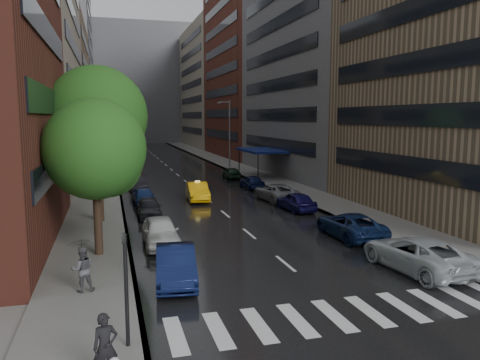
# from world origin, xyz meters

# --- Properties ---
(ground) EXTENTS (220.00, 220.00, 0.00)m
(ground) POSITION_xyz_m (0.00, 0.00, 0.00)
(ground) COLOR gray
(ground) RESTS_ON ground
(road) EXTENTS (14.00, 140.00, 0.01)m
(road) POSITION_xyz_m (0.00, 50.00, 0.01)
(road) COLOR black
(road) RESTS_ON ground
(sidewalk_left) EXTENTS (4.00, 140.00, 0.15)m
(sidewalk_left) POSITION_xyz_m (-9.00, 50.00, 0.07)
(sidewalk_left) COLOR gray
(sidewalk_left) RESTS_ON ground
(sidewalk_right) EXTENTS (4.00, 140.00, 0.15)m
(sidewalk_right) POSITION_xyz_m (9.00, 50.00, 0.07)
(sidewalk_right) COLOR gray
(sidewalk_right) RESTS_ON ground
(crosswalk) EXTENTS (13.15, 2.80, 0.01)m
(crosswalk) POSITION_xyz_m (0.20, -2.00, 0.01)
(crosswalk) COLOR silver
(crosswalk) RESTS_ON ground
(buildings_left) EXTENTS (8.00, 108.00, 38.00)m
(buildings_left) POSITION_xyz_m (-15.00, 58.79, 15.99)
(buildings_left) COLOR maroon
(buildings_left) RESTS_ON ground
(buildings_right) EXTENTS (8.05, 109.10, 36.00)m
(buildings_right) POSITION_xyz_m (15.00, 56.70, 15.03)
(buildings_right) COLOR #937A5B
(buildings_right) RESTS_ON ground
(building_far) EXTENTS (40.00, 14.00, 32.00)m
(building_far) POSITION_xyz_m (0.00, 118.00, 16.00)
(building_far) COLOR slate
(building_far) RESTS_ON ground
(tree_near) EXTENTS (4.96, 4.96, 7.90)m
(tree_near) POSITION_xyz_m (-8.60, 7.53, 5.40)
(tree_near) COLOR #382619
(tree_near) RESTS_ON ground
(tree_mid) EXTENTS (6.42, 6.42, 10.24)m
(tree_mid) POSITION_xyz_m (-8.60, 15.36, 7.01)
(tree_mid) COLOR #382619
(tree_mid) RESTS_ON ground
(tree_far) EXTENTS (5.28, 5.28, 8.41)m
(tree_far) POSITION_xyz_m (-8.60, 31.03, 5.76)
(tree_far) COLOR #382619
(tree_far) RESTS_ON ground
(taxi) EXTENTS (1.93, 4.75, 1.53)m
(taxi) POSITION_xyz_m (-0.91, 21.97, 0.77)
(taxi) COLOR #FFB40D
(taxi) RESTS_ON ground
(parked_cars_left) EXTENTS (2.09, 42.43, 1.56)m
(parked_cars_left) POSITION_xyz_m (-5.40, 22.03, 0.73)
(parked_cars_left) COLOR #0D1740
(parked_cars_left) RESTS_ON ground
(parked_cars_right) EXTENTS (3.08, 38.30, 1.58)m
(parked_cars_right) POSITION_xyz_m (5.40, 13.93, 0.73)
(parked_cars_right) COLOR #B4BBBF
(parked_cars_right) RESTS_ON ground
(ped_bag_walker) EXTENTS (0.72, 0.54, 1.78)m
(ped_bag_walker) POSITION_xyz_m (-8.21, -4.28, 1.01)
(ped_bag_walker) COLOR black
(ped_bag_walker) RESTS_ON sidewalk_left
(ped_black_umbrella) EXTENTS (0.96, 0.98, 2.09)m
(ped_black_umbrella) POSITION_xyz_m (-9.11, 2.42, 1.38)
(ped_black_umbrella) COLOR #4D4C51
(ped_black_umbrella) RESTS_ON sidewalk_left
(traffic_light) EXTENTS (0.18, 0.15, 3.45)m
(traffic_light) POSITION_xyz_m (-7.60, -2.58, 2.23)
(traffic_light) COLOR black
(traffic_light) RESTS_ON sidewalk_left
(street_lamp_left) EXTENTS (1.74, 0.22, 9.00)m
(street_lamp_left) POSITION_xyz_m (-7.72, 30.00, 4.89)
(street_lamp_left) COLOR gray
(street_lamp_left) RESTS_ON sidewalk_left
(street_lamp_right) EXTENTS (1.74, 0.22, 9.00)m
(street_lamp_right) POSITION_xyz_m (7.72, 45.00, 4.89)
(street_lamp_right) COLOR gray
(street_lamp_right) RESTS_ON sidewalk_right
(awning) EXTENTS (4.00, 8.00, 3.12)m
(awning) POSITION_xyz_m (8.98, 35.00, 3.13)
(awning) COLOR navy
(awning) RESTS_ON sidewalk_right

